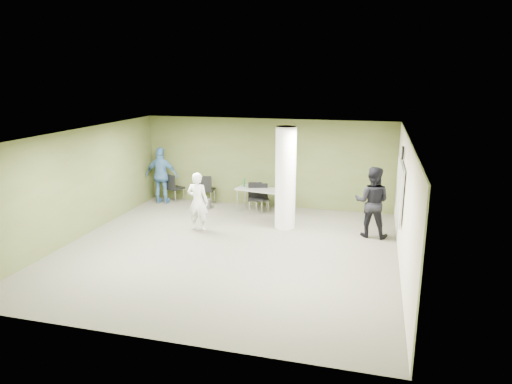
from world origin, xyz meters
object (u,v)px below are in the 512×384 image
(man_black, at_px, (372,202))
(man_blue, at_px, (162,176))
(folding_table, at_px, (261,190))
(chair_back_left, at_px, (173,186))
(woman_white, at_px, (198,202))

(man_black, bearing_deg, man_blue, -6.97)
(folding_table, distance_m, chair_back_left, 3.10)
(chair_back_left, height_order, woman_white, woman_white)
(man_black, bearing_deg, chair_back_left, -8.97)
(chair_back_left, xyz_separation_m, man_blue, (-0.31, -0.17, 0.37))
(folding_table, xyz_separation_m, woman_white, (-1.24, -2.06, 0.12))
(chair_back_left, relative_size, man_black, 0.51)
(folding_table, relative_size, woman_white, 1.03)
(woman_white, distance_m, man_black, 4.60)
(man_black, relative_size, man_blue, 1.00)
(woman_white, bearing_deg, folding_table, -120.36)
(folding_table, xyz_separation_m, man_black, (3.31, -1.37, 0.24))
(folding_table, height_order, man_blue, man_blue)
(folding_table, distance_m, man_black, 3.59)
(woman_white, bearing_deg, chair_back_left, -51.64)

